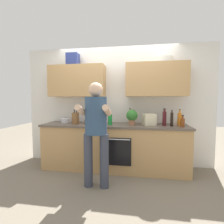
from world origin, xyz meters
TOP-DOWN VIEW (x-y plane):
  - ground_plane at (0.00, 0.00)m, footprint 12.00×12.00m
  - back_wall_unit at (-0.00, 0.27)m, footprint 4.00×0.38m
  - counter at (0.00, -0.00)m, footprint 2.84×0.67m
  - person_standing at (-0.17, -0.73)m, footprint 0.49×0.45m
  - bottle_oil at (0.31, 0.18)m, footprint 0.05×0.05m
  - bottle_soda at (-0.06, -0.08)m, footprint 0.08×0.08m
  - bottle_soy at (1.08, -0.08)m, footprint 0.05×0.05m
  - bottle_vinegar at (1.25, -0.14)m, footprint 0.07×0.07m
  - bottle_hotsauce at (-0.18, -0.11)m, footprint 0.06×0.06m
  - bottle_syrup at (-0.29, -0.02)m, footprint 0.06×0.06m
  - bottle_juice at (1.25, 0.07)m, footprint 0.08×0.08m
  - bottle_wine at (0.96, -0.01)m, footprint 0.07×0.07m
  - cup_stoneware at (-0.55, -0.05)m, footprint 0.07×0.07m
  - cup_coffee at (1.18, 0.18)m, footprint 0.09×0.09m
  - mixing_bowl at (-1.04, 0.09)m, footprint 0.20×0.20m
  - knife_block at (-0.76, -0.08)m, footprint 0.10×0.14m
  - potted_herb at (0.36, -0.05)m, footprint 0.22×0.22m
  - grocery_bag_rice at (0.68, 0.03)m, footprint 0.27×0.25m

SIDE VIEW (x-z plane):
  - ground_plane at x=0.00m, z-range 0.00..0.00m
  - counter at x=0.00m, z-range 0.00..0.90m
  - cup_stoneware at x=-0.55m, z-range 0.90..0.98m
  - cup_coffee at x=1.18m, z-range 0.90..0.98m
  - mixing_bowl at x=-1.04m, z-range 0.90..0.99m
  - person_standing at x=-0.17m, z-range 0.15..1.80m
  - bottle_hotsauce at x=-0.18m, z-range 0.88..1.08m
  - bottle_vinegar at x=1.25m, z-range 0.88..1.09m
  - grocery_bag_rice at x=0.68m, z-range 0.90..1.11m
  - bottle_syrup at x=-0.29m, z-range 0.87..1.15m
  - bottle_soda at x=-0.06m, z-range 0.88..1.15m
  - knife_block at x=-0.76m, z-range 0.87..1.16m
  - bottle_juice at x=1.25m, z-range 0.87..1.17m
  - bottle_soy at x=1.08m, z-range 0.88..1.18m
  - bottle_oil at x=0.31m, z-range 0.88..1.19m
  - bottle_wine at x=0.96m, z-range 0.88..1.20m
  - potted_herb at x=0.36m, z-range 0.92..1.22m
  - back_wall_unit at x=0.00m, z-range 0.25..2.75m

